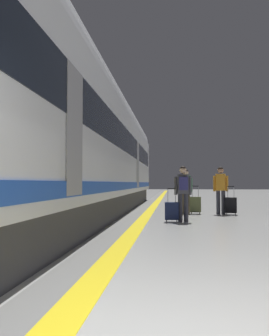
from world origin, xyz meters
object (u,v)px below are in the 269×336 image
object	(u,v)px
suitcase_far	(231,205)
high_speed_train	(69,134)
suitcase_near	(195,204)
suitcase_mid	(172,211)
passenger_near	(186,187)
passenger_mid	(183,188)
passenger_far	(221,187)

from	to	relation	value
suitcase_far	high_speed_train	bearing A→B (deg)	-152.04
suitcase_near	suitcase_mid	world-z (taller)	suitcase_near
passenger_near	suitcase_near	world-z (taller)	passenger_near
passenger_near	suitcase_far	world-z (taller)	passenger_near
high_speed_train	suitcase_near	world-z (taller)	high_speed_train
passenger_near	suitcase_near	xyz separation A→B (m)	(0.32, -0.26, -0.61)
high_speed_train	suitcase_far	world-z (taller)	high_speed_train
passenger_mid	suitcase_far	world-z (taller)	passenger_mid
passenger_far	suitcase_far	distance (m)	0.74
high_speed_train	suitcase_mid	bearing A→B (deg)	1.74
high_speed_train	passenger_mid	world-z (taller)	high_speed_train
suitcase_near	passenger_mid	distance (m)	2.76
passenger_mid	suitcase_mid	xyz separation A→B (m)	(-0.32, -0.13, -0.63)
suitcase_near	passenger_mid	world-z (taller)	passenger_mid
passenger_mid	suitcase_mid	size ratio (longest dim) A/B	1.67
passenger_near	suitcase_mid	distance (m)	3.14
high_speed_train	suitcase_far	bearing A→B (deg)	27.96
passenger_far	suitcase_far	size ratio (longest dim) A/B	1.69
suitcase_mid	suitcase_far	world-z (taller)	suitcase_far
passenger_mid	suitcase_near	bearing A→B (deg)	79.22
high_speed_train	passenger_far	world-z (taller)	high_speed_train
high_speed_train	passenger_mid	distance (m)	3.64
suitcase_near	suitcase_far	distance (m)	1.22
suitcase_mid	suitcase_far	distance (m)	3.26
passenger_near	suitcase_far	xyz separation A→B (m)	(1.52, -0.48, -0.62)
high_speed_train	passenger_near	xyz separation A→B (m)	(3.46, 3.13, -1.56)
passenger_far	suitcase_far	xyz separation A→B (m)	(0.32, -0.19, -0.64)
high_speed_train	suitcase_near	distance (m)	5.22
suitcase_near	passenger_far	world-z (taller)	passenger_far
high_speed_train	passenger_near	size ratio (longest dim) A/B	19.32
high_speed_train	suitcase_mid	size ratio (longest dim) A/B	32.56
suitcase_near	suitcase_far	xyz separation A→B (m)	(1.20, -0.22, -0.00)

